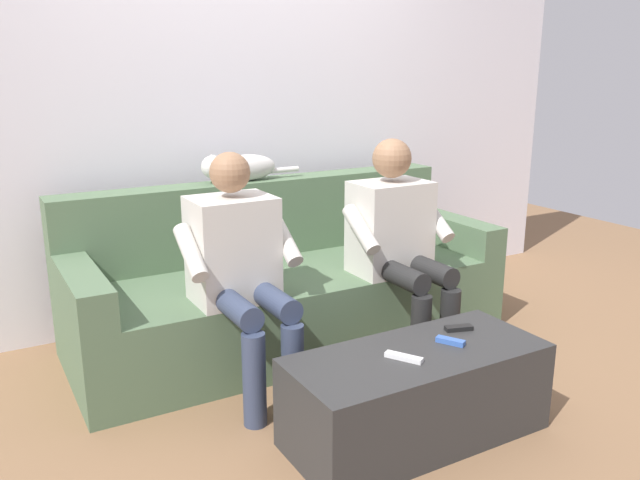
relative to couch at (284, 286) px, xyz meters
name	(u,v)px	position (x,y,z in m)	size (l,w,h in m)	color
ground_plane	(358,392)	(0.00, 0.76, -0.30)	(8.00, 8.00, 0.00)	#846042
back_wall	(238,91)	(0.00, -0.57, 1.03)	(4.90, 0.06, 2.66)	silver
couch	(284,286)	(0.00, 0.00, 0.00)	(2.31, 0.89, 0.85)	#516B4C
coffee_table	(416,394)	(0.00, 1.18, -0.11)	(1.06, 0.46, 0.37)	#2D2D2D
person_left_seated	(397,235)	(-0.44, 0.43, 0.33)	(0.54, 0.58, 1.12)	beige
person_right_seated	(239,262)	(0.44, 0.43, 0.32)	(0.52, 0.61, 1.10)	beige
cat_on_backrest	(239,167)	(0.13, -0.28, 0.63)	(0.58, 0.13, 0.16)	silver
remote_black	(459,328)	(-0.29, 1.10, 0.09)	(0.12, 0.04, 0.02)	black
remote_white	(404,357)	(0.09, 1.21, 0.09)	(0.15, 0.03, 0.02)	white
remote_blue	(450,341)	(-0.16, 1.18, 0.09)	(0.12, 0.04, 0.02)	#3860B7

